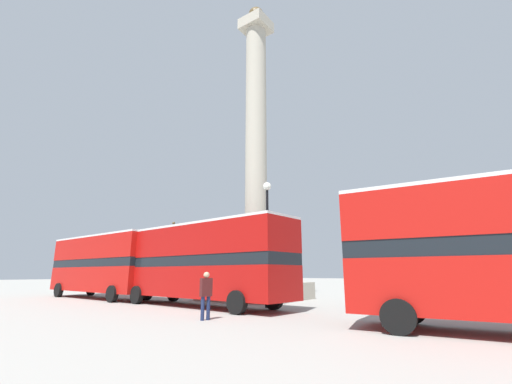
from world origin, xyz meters
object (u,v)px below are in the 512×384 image
monument_column (256,206)px  pedestrian_near_lamp (206,292)px  bus_c (201,261)px  equestrian_statue (171,272)px  street_lamp (267,232)px  bus_a (103,264)px

monument_column → pedestrian_near_lamp: 11.86m
bus_c → equestrian_statue: size_ratio=1.78×
equestrian_statue → street_lamp: size_ratio=0.98×
bus_a → street_lamp: street_lamp is taller
monument_column → equestrian_statue: size_ratio=3.53×
equestrian_statue → pedestrian_near_lamp: (15.95, -11.73, -0.86)m
bus_c → pedestrian_near_lamp: bearing=-37.7°
bus_a → bus_c: bus_a is taller
bus_c → street_lamp: size_ratio=1.75×
bus_a → pedestrian_near_lamp: bus_a is taller
bus_a → pedestrian_near_lamp: 14.65m
equestrian_statue → pedestrian_near_lamp: size_ratio=3.69×
bus_c → equestrian_statue: (-11.88, 8.05, -0.53)m
bus_a → equestrian_statue: equestrian_statue is taller
monument_column → pedestrian_near_lamp: bearing=-64.2°
bus_c → street_lamp: (3.24, 1.72, 1.48)m
monument_column → equestrian_statue: (-11.35, 2.21, -4.51)m
bus_c → monument_column: bearing=99.7°
street_lamp → pedestrian_near_lamp: 6.17m
monument_column → pedestrian_near_lamp: size_ratio=13.04×
bus_a → pedestrian_near_lamp: (14.06, -3.88, -1.39)m
bus_c → equestrian_statue: bearing=150.4°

